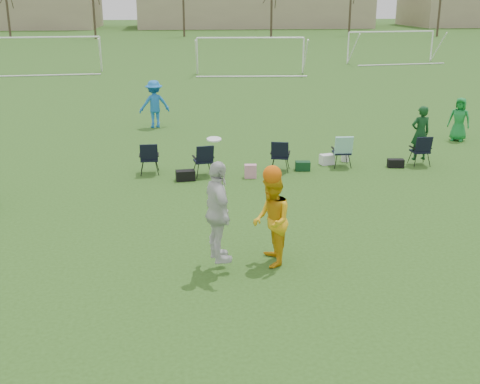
{
  "coord_description": "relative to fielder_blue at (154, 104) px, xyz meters",
  "views": [
    {
      "loc": [
        -0.97,
        -9.7,
        5.15
      ],
      "look_at": [
        0.24,
        2.13,
        1.25
      ],
      "focal_mm": 45.0,
      "sensor_mm": 36.0,
      "label": 1
    }
  ],
  "objects": [
    {
      "name": "center_contest",
      "position": [
        2.22,
        -13.62,
        0.13
      ],
      "size": [
        1.79,
        1.3,
        2.68
      ],
      "color": "silver",
      "rests_on": "ground"
    },
    {
      "name": "ground",
      "position": [
        1.96,
        -14.75,
        -0.96
      ],
      "size": [
        260.0,
        260.0,
        0.0
      ],
      "primitive_type": "plane",
      "color": "#2C4D18",
      "rests_on": "ground"
    },
    {
      "name": "goal_left",
      "position": [
        -8.04,
        19.25,
        0.97
      ],
      "size": [
        7.39,
        0.76,
        2.46
      ],
      "rotation": [
        0.0,
        0.0,
        0.09
      ],
      "color": "white",
      "rests_on": "ground"
    },
    {
      "name": "fielder_green_far",
      "position": [
        11.26,
        -3.52,
        -0.16
      ],
      "size": [
        0.93,
        0.87,
        1.6
      ],
      "primitive_type": "imported",
      "rotation": [
        0.0,
        0.0,
        -0.62
      ],
      "color": "#167F33",
      "rests_on": "ground"
    },
    {
      "name": "goal_right",
      "position": [
        17.96,
        23.25,
        0.97
      ],
      "size": [
        7.35,
        1.14,
        2.46
      ],
      "rotation": [
        0.0,
        0.0,
        0.14
      ],
      "color": "white",
      "rests_on": "ground"
    },
    {
      "name": "sideline_setup",
      "position": [
        4.94,
        -6.74,
        -0.4
      ],
      "size": [
        9.14,
        1.91,
        1.88
      ],
      "color": "#103B19",
      "rests_on": "ground"
    },
    {
      "name": "fielder_blue",
      "position": [
        0.0,
        0.0,
        0.0
      ],
      "size": [
        1.38,
        1.0,
        1.91
      ],
      "primitive_type": "imported",
      "rotation": [
        0.0,
        0.0,
        3.4
      ],
      "color": "blue",
      "rests_on": "ground"
    },
    {
      "name": "goal_mid",
      "position": [
        5.96,
        17.25,
        0.97
      ],
      "size": [
        7.4,
        0.63,
        2.46
      ],
      "rotation": [
        0.0,
        0.0,
        -0.07
      ],
      "color": "white",
      "rests_on": "ground"
    }
  ]
}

